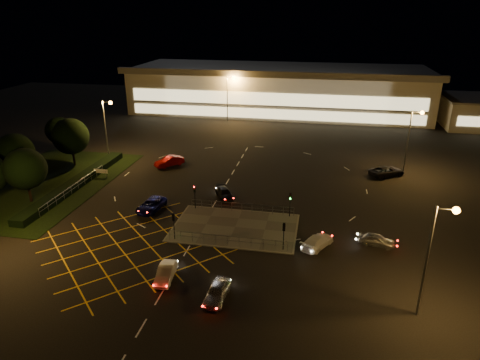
% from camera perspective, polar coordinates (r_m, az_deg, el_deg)
% --- Properties ---
extents(ground, '(180.00, 180.00, 0.00)m').
position_cam_1_polar(ground, '(52.36, -2.37, -5.18)').
color(ground, black).
rests_on(ground, ground).
extents(pedestrian_island, '(14.00, 9.00, 0.12)m').
position_cam_1_polar(pedestrian_island, '(50.22, -0.66, -6.33)').
color(pedestrian_island, '#4C4944').
rests_on(pedestrian_island, ground).
extents(grass_verge, '(18.00, 30.00, 0.08)m').
position_cam_1_polar(grass_verge, '(68.70, -24.52, -0.44)').
color(grass_verge, black).
rests_on(grass_verge, ground).
extents(hedge, '(2.00, 26.00, 1.00)m').
position_cam_1_polar(hedge, '(65.83, -21.01, -0.40)').
color(hedge, black).
rests_on(hedge, ground).
extents(supermarket, '(72.00, 26.50, 10.50)m').
position_cam_1_polar(supermarket, '(109.45, 5.15, 12.00)').
color(supermarket, beige).
rests_on(supermarket, ground).
extents(streetlight_se, '(1.78, 0.56, 10.03)m').
position_cam_1_polar(streetlight_se, '(36.99, 24.60, -8.03)').
color(streetlight_se, slate).
rests_on(streetlight_se, ground).
extents(streetlight_nw, '(1.78, 0.56, 10.03)m').
position_cam_1_polar(streetlight_nw, '(74.19, -17.30, 7.42)').
color(streetlight_nw, slate).
rests_on(streetlight_nw, ground).
extents(streetlight_ne, '(1.78, 0.56, 10.03)m').
position_cam_1_polar(streetlight_ne, '(68.92, 21.95, 5.77)').
color(streetlight_ne, slate).
rests_on(streetlight_ne, ground).
extents(streetlight_far_left, '(1.78, 0.56, 10.03)m').
position_cam_1_polar(streetlight_far_left, '(97.14, -1.46, 11.59)').
color(streetlight_far_left, slate).
rests_on(streetlight_far_left, ground).
extents(streetlight_far_right, '(1.78, 0.56, 10.03)m').
position_cam_1_polar(streetlight_far_right, '(98.84, 22.49, 10.16)').
color(streetlight_far_right, slate).
rests_on(streetlight_far_right, ground).
extents(signal_sw, '(0.28, 0.30, 3.15)m').
position_cam_1_polar(signal_sw, '(47.24, -8.84, -5.38)').
color(signal_sw, black).
rests_on(signal_sw, pedestrian_island).
extents(signal_se, '(0.28, 0.30, 3.15)m').
position_cam_1_polar(signal_se, '(44.90, 5.87, -6.75)').
color(signal_se, black).
rests_on(signal_se, pedestrian_island).
extents(signal_nw, '(0.28, 0.30, 3.15)m').
position_cam_1_polar(signal_nw, '(54.07, -6.06, -1.61)').
color(signal_nw, black).
rests_on(signal_nw, pedestrian_island).
extents(signal_ne, '(0.28, 0.30, 3.15)m').
position_cam_1_polar(signal_ne, '(52.04, 6.71, -2.61)').
color(signal_ne, black).
rests_on(signal_ne, pedestrian_island).
extents(tree_b, '(5.40, 5.40, 7.35)m').
position_cam_1_polar(tree_b, '(69.65, -27.81, 3.31)').
color(tree_b, black).
rests_on(tree_b, ground).
extents(tree_c, '(5.76, 5.76, 7.84)m').
position_cam_1_polar(tree_c, '(73.47, -21.66, 5.42)').
color(tree_c, black).
rests_on(tree_c, ground).
extents(tree_d, '(4.68, 4.68, 6.37)m').
position_cam_1_polar(tree_d, '(81.76, -22.98, 6.10)').
color(tree_d, black).
rests_on(tree_d, ground).
extents(tree_e, '(5.40, 5.40, 7.35)m').
position_cam_1_polar(tree_e, '(61.57, -26.73, 1.32)').
color(tree_e, black).
rests_on(tree_e, ground).
extents(car_near_silver, '(1.92, 4.29, 1.43)m').
position_cam_1_polar(car_near_silver, '(38.72, -3.10, -14.70)').
color(car_near_silver, silver).
rests_on(car_near_silver, ground).
extents(car_queue_white, '(1.78, 4.09, 1.31)m').
position_cam_1_polar(car_queue_white, '(41.77, -9.87, -12.11)').
color(car_queue_white, silver).
rests_on(car_queue_white, ground).
extents(car_left_blue, '(2.87, 5.24, 1.39)m').
position_cam_1_polar(car_left_blue, '(55.39, -11.76, -3.28)').
color(car_left_blue, '#0E0F55').
rests_on(car_left_blue, ground).
extents(car_far_dkgrey, '(3.62, 4.56, 1.24)m').
position_cam_1_polar(car_far_dkgrey, '(57.84, -2.06, -1.78)').
color(car_far_dkgrey, black).
rests_on(car_far_dkgrey, ground).
extents(car_right_silver, '(4.06, 2.23, 1.31)m').
position_cam_1_polar(car_right_silver, '(48.72, 17.76, -7.63)').
color(car_right_silver, '#AFB1B7').
rests_on(car_right_silver, ground).
extents(car_circ_red, '(4.44, 4.71, 1.58)m').
position_cam_1_polar(car_circ_red, '(70.46, -9.41, 2.48)').
color(car_circ_red, maroon).
rests_on(car_circ_red, ground).
extents(car_east_grey, '(6.07, 5.16, 1.55)m').
position_cam_1_polar(car_east_grey, '(68.95, 18.98, 1.11)').
color(car_east_grey, black).
rests_on(car_east_grey, ground).
extents(car_approach_white, '(3.91, 4.89, 1.33)m').
position_cam_1_polar(car_approach_white, '(46.89, 10.26, -8.06)').
color(car_approach_white, silver).
rests_on(car_approach_white, ground).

